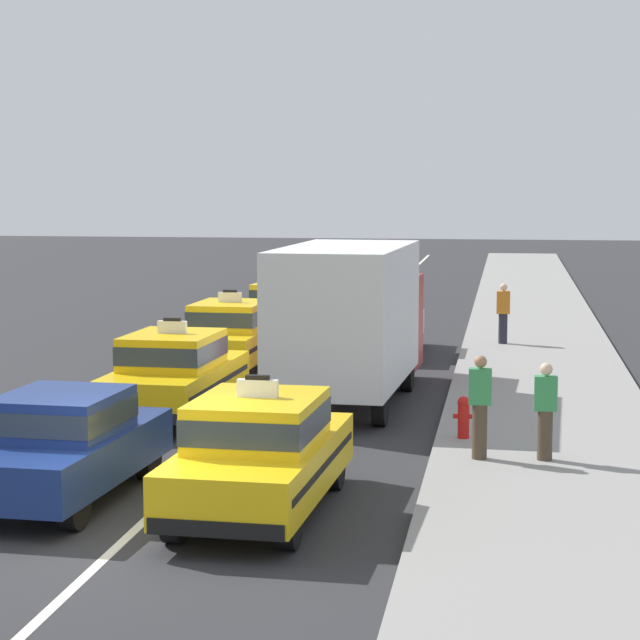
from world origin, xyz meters
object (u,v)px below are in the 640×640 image
at_px(sedan_left_nearest, 65,442).
at_px(taxi_left_fourth, 287,309).
at_px(taxi_right_nearest, 260,452).
at_px(taxi_left_second, 174,373).
at_px(fire_hydrant, 464,415).
at_px(pedestrian_mid_block, 503,313).
at_px(box_truck_right_second, 352,317).
at_px(pedestrian_by_storefront, 480,407).
at_px(sedan_right_third, 385,322).
at_px(pedestrian_near_crosswalk, 545,411).
at_px(taxi_left_third, 231,334).
at_px(taxi_left_sixth, 337,277).
at_px(taxi_left_fifth, 310,292).

xyz_separation_m(sedan_left_nearest, taxi_left_fourth, (-0.02, 17.94, 0.03)).
bearing_deg(taxi_right_nearest, taxi_left_second, 114.82).
xyz_separation_m(taxi_left_second, fire_hydrant, (5.61, -1.72, -0.33)).
xyz_separation_m(taxi_left_second, pedestrian_mid_block, (6.21, 10.75, 0.10)).
bearing_deg(box_truck_right_second, pedestrian_by_storefront, -63.36).
height_order(sedan_right_third, pedestrian_by_storefront, pedestrian_by_storefront).
relative_size(taxi_left_fourth, box_truck_right_second, 0.66).
height_order(pedestrian_near_crosswalk, pedestrian_mid_block, pedestrian_mid_block).
bearing_deg(taxi_left_fourth, taxi_left_second, -90.32).
xyz_separation_m(taxi_left_fourth, pedestrian_mid_block, (6.14, -1.02, 0.10)).
height_order(box_truck_right_second, pedestrian_by_storefront, box_truck_right_second).
relative_size(taxi_left_third, fire_hydrant, 6.32).
bearing_deg(pedestrian_by_storefront, taxi_left_sixth, 102.79).
xyz_separation_m(sedan_right_third, fire_hydrant, (2.49, -11.06, -0.30)).
distance_m(taxi_right_nearest, pedestrian_by_storefront, 4.35).
bearing_deg(sedan_right_third, fire_hydrant, -77.33).
bearing_deg(box_truck_right_second, sedan_left_nearest, -110.12).
bearing_deg(taxi_right_nearest, taxi_left_sixth, 95.98).
bearing_deg(box_truck_right_second, taxi_left_sixth, 98.85).
distance_m(box_truck_right_second, pedestrian_mid_block, 9.09).
height_order(sedan_left_nearest, sedan_right_third, same).
bearing_deg(pedestrian_near_crosswalk, sedan_right_third, 106.98).
bearing_deg(taxi_left_fourth, sedan_right_third, -38.48).
distance_m(sedan_left_nearest, pedestrian_mid_block, 18.00).
height_order(taxi_left_second, pedestrian_near_crosswalk, taxi_left_second).
bearing_deg(taxi_left_third, taxi_left_second, -87.63).
relative_size(taxi_left_second, pedestrian_mid_block, 2.82).
distance_m(box_truck_right_second, sedan_right_third, 7.18).
distance_m(box_truck_right_second, pedestrian_near_crosswalk, 6.65).
bearing_deg(pedestrian_by_storefront, taxi_left_second, 151.12).
xyz_separation_m(box_truck_right_second, pedestrian_by_storefront, (2.75, -5.48, -0.78)).
height_order(taxi_left_third, fire_hydrant, taxi_left_third).
height_order(taxi_left_fourth, fire_hydrant, taxi_left_fourth).
bearing_deg(box_truck_right_second, taxi_left_fourth, 107.99).
bearing_deg(pedestrian_mid_block, box_truck_right_second, -109.61).
distance_m(pedestrian_near_crosswalk, pedestrian_mid_block, 13.96).
bearing_deg(taxi_right_nearest, fire_hydrant, 61.43).
bearing_deg(sedan_left_nearest, taxi_left_fourth, 90.07).
bearing_deg(taxi_left_second, fire_hydrant, -17.09).
bearing_deg(pedestrian_by_storefront, sedan_right_third, 102.51).
bearing_deg(taxi_left_fourth, box_truck_right_second, -72.01).
relative_size(taxi_right_nearest, fire_hydrant, 6.34).
bearing_deg(box_truck_right_second, taxi_left_fifth, 102.48).
relative_size(taxi_left_sixth, box_truck_right_second, 0.66).
relative_size(pedestrian_mid_block, fire_hydrant, 2.24).
relative_size(taxi_left_sixth, pedestrian_mid_block, 2.84).
height_order(taxi_left_second, taxi_left_sixth, same).
distance_m(taxi_left_second, pedestrian_mid_block, 12.41).
xyz_separation_m(sedan_right_third, pedestrian_by_storefront, (2.80, -12.60, 0.15)).
bearing_deg(pedestrian_mid_block, taxi_left_fourth, 170.61).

